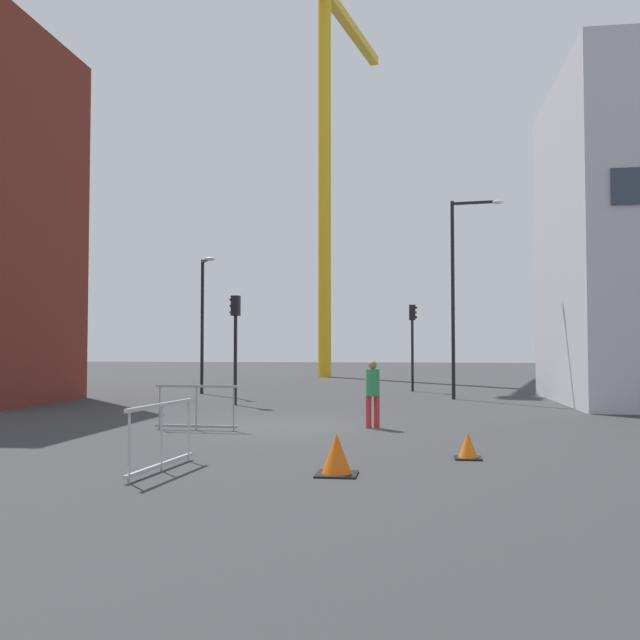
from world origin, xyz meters
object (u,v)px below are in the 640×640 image
Objects in this scene: streetlamp_short at (203,313)px; traffic_light_median at (412,333)px; traffic_cone_striped at (337,456)px; traffic_cone_by_barrier at (468,447)px; traffic_light_far at (235,331)px; pedestrian_walking at (373,389)px; construction_crane at (327,118)px; streetlamp_tall at (459,282)px.

traffic_light_median is at bearing 18.78° from streetlamp_short.
streetlamp_short is at bearing 113.29° from traffic_cone_striped.
traffic_cone_by_barrier is (1.03, -19.26, -2.43)m from traffic_light_median.
traffic_light_median is 6.14× the size of traffic_cone_striped.
traffic_light_far is 8.28m from pedestrian_walking.
traffic_cone_by_barrier is at bearing -66.62° from pedestrian_walking.
traffic_cone_by_barrier is at bearing -78.82° from construction_crane.
traffic_light_median is 21.29m from traffic_cone_striped.
construction_crane is 3.60× the size of streetlamp_tall.
traffic_light_far is 0.96× the size of traffic_light_median.
traffic_cone_striped is 1.35× the size of traffic_cone_by_barrier.
traffic_cone_striped reaches higher than traffic_cone_by_barrier.
streetlamp_short reaches higher than traffic_cone_striped.
traffic_light_median is (6.06, 8.44, 0.10)m from traffic_light_far.
traffic_light_far is 5.89× the size of traffic_cone_striped.
traffic_light_median is at bearing 86.40° from pedestrian_walking.
traffic_cone_by_barrier is (6.97, -35.26, -17.93)m from construction_crane.
streetlamp_short is 1.47× the size of traffic_light_median.
traffic_light_median reaches higher than traffic_light_far.
traffic_light_median is (8.89, 3.02, -0.84)m from streetlamp_short.
pedestrian_walking is (5.13, -6.29, -1.60)m from traffic_light_far.
streetlamp_short reaches higher than traffic_light_median.
streetlamp_tall is 4.64× the size of pedestrian_walking.
streetlamp_short is 14.39m from pedestrian_walking.
pedestrian_walking is at bearing -50.82° from traffic_light_far.
streetlamp_tall reaches higher than traffic_light_far.
construction_crane reaches higher than traffic_cone_striped.
traffic_light_far is 2.29× the size of pedestrian_walking.
traffic_light_far is at bearing 111.34° from traffic_cone_striped.
construction_crane is 7.01× the size of traffic_light_median.
construction_crane is 40.17m from traffic_cone_by_barrier.
traffic_cone_striped is at bearing -68.66° from traffic_light_far.
streetlamp_short is 19.97m from traffic_cone_striped.
streetlamp_tall is 5.33m from traffic_light_median.
traffic_cone_striped is (7.80, -18.11, -3.19)m from streetlamp_short.
traffic_light_far is at bearing -62.36° from streetlamp_short.
traffic_light_median is 2.38× the size of pedestrian_walking.
traffic_light_far is at bearing 123.22° from traffic_cone_by_barrier.
traffic_light_median reaches higher than traffic_cone_striped.
streetlamp_short reaches higher than traffic_cone_by_barrier.
construction_crane is 23.05m from traffic_light_median.
pedestrian_walking is (7.97, -11.71, -2.53)m from streetlamp_short.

